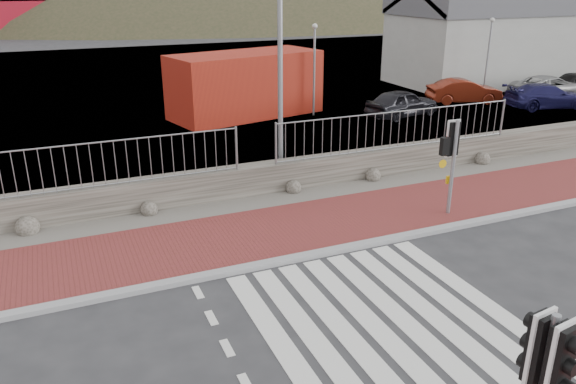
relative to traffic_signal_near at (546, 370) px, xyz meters
name	(u,v)px	position (x,y,z in m)	size (l,w,h in m)	color
ground	(390,324)	(0.48, 3.73, -1.86)	(220.00, 220.00, 0.00)	#28282B
sidewalk_far	(293,229)	(0.48, 8.23, -1.82)	(40.00, 3.00, 0.08)	maroon
kerb_far	(319,254)	(0.48, 6.73, -1.81)	(40.00, 0.25, 0.12)	gray
zebra_crossing	(390,324)	(0.48, 3.73, -1.85)	(4.62, 5.60, 0.01)	silver
gravel_strip	(265,202)	(0.48, 10.23, -1.83)	(40.00, 1.50, 0.06)	#59544C
stone_wall	(255,180)	(0.48, 11.03, -1.41)	(40.00, 0.60, 0.90)	#403C35
railing	(256,136)	(0.48, 10.88, -0.04)	(18.07, 0.07, 1.22)	gray
quay	(141,83)	(0.48, 31.63, -1.86)	(120.00, 40.00, 0.50)	#4C4C4F
water	(90,34)	(0.48, 66.63, -1.86)	(220.00, 50.00, 0.05)	#3F4C54
harbor_building	(495,32)	(20.48, 23.63, 1.07)	(12.20, 6.20, 5.80)	#9E9E99
hills_backdrop	(135,158)	(7.22, 91.63, -24.92)	(254.00, 90.00, 100.00)	#30341F
traffic_signal_near	(546,370)	(0.00, 0.00, 0.00)	(0.40, 0.27, 2.58)	gray
traffic_signal_far	(454,148)	(4.66, 7.49, 0.04)	(0.63, 0.24, 2.63)	gray
streetlight	(285,19)	(1.75, 11.78, 3.05)	(1.76, 0.86, 8.72)	gray
shipping_container	(246,85)	(3.58, 20.82, -0.43)	(6.86, 2.86, 2.86)	#9D2311
car_a	(402,103)	(10.09, 17.77, -1.23)	(1.48, 3.69, 1.26)	black
car_b	(464,91)	(14.70, 19.06, -1.26)	(1.28, 3.68, 1.21)	#611B0D
car_c	(546,96)	(17.61, 16.53, -1.27)	(1.65, 4.07, 1.18)	#161441
car_d	(549,87)	(19.61, 18.24, -1.26)	(1.99, 4.32, 1.20)	gray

